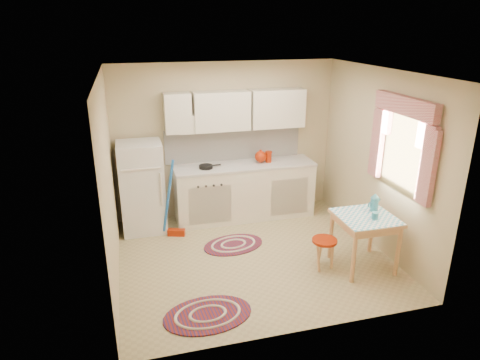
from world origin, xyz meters
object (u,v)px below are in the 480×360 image
object	(u,v)px
base_cabinets	(244,192)
table	(363,242)
stool	(324,254)
fridge	(142,187)

from	to	relation	value
base_cabinets	table	world-z (taller)	base_cabinets
table	stool	distance (m)	0.54
base_cabinets	table	bearing A→B (deg)	-60.24
base_cabinets	fridge	bearing A→B (deg)	-178.24
table	base_cabinets	bearing A→B (deg)	119.76
base_cabinets	stool	distance (m)	1.92
fridge	table	distance (m)	3.31
base_cabinets	stool	bearing A→B (deg)	-72.45
fridge	stool	size ratio (longest dim) A/B	3.33
fridge	stool	xyz separation A→B (m)	(2.20, -1.77, -0.49)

